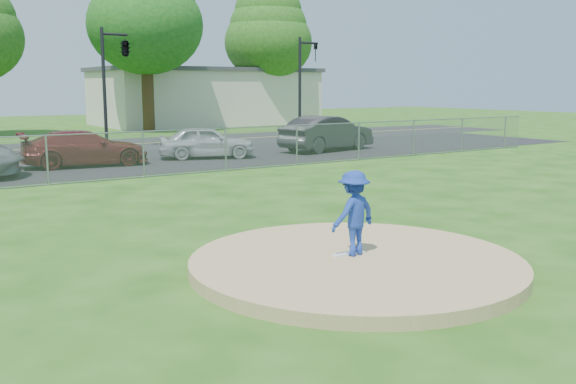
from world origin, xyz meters
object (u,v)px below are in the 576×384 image
object	(u,v)px
commercial_building	(205,96)
parked_car_darkred	(85,148)
traffic_signal_right	(303,78)
tree_far_right	(268,31)
tree_right	(145,10)
traffic_signal_center	(123,50)
parked_car_pearl	(206,142)
pitcher	(354,213)
parked_car_charcoal	(327,133)

from	to	relation	value
commercial_building	parked_car_darkred	bearing A→B (deg)	-125.64
commercial_building	traffic_signal_right	size ratio (longest dim) A/B	2.93
tree_far_right	tree_right	bearing A→B (deg)	-164.74
commercial_building	traffic_signal_center	distance (m)	20.17
commercial_building	traffic_signal_right	xyz separation A→B (m)	(-1.76, -16.00, 1.20)
tree_right	tree_far_right	bearing A→B (deg)	15.26
traffic_signal_center	parked_car_pearl	distance (m)	7.31
parked_car_darkred	parked_car_pearl	world-z (taller)	parked_car_pearl
commercial_building	tree_far_right	xyz separation A→B (m)	(4.00, -3.00, 4.90)
tree_far_right	parked_car_pearl	distance (m)	24.93
tree_right	tree_far_right	size ratio (longest dim) A/B	1.08
commercial_building	parked_car_pearl	xyz separation A→B (m)	(-10.79, -22.03, -1.49)
tree_far_right	parked_car_darkred	distance (m)	28.07
traffic_signal_right	pitcher	distance (m)	26.15
pitcher	parked_car_darkred	xyz separation A→B (m)	(0.21, 15.91, -0.23)
pitcher	traffic_signal_center	bearing A→B (deg)	-108.35
traffic_signal_center	parked_car_darkred	world-z (taller)	traffic_signal_center
commercial_building	pitcher	size ratio (longest dim) A/B	11.74
traffic_signal_right	parked_car_darkred	distance (m)	15.40
commercial_building	parked_car_darkred	world-z (taller)	commercial_building
tree_far_right	pitcher	distance (m)	40.61
traffic_signal_center	traffic_signal_right	xyz separation A→B (m)	(10.27, 0.00, -1.25)
commercial_building	tree_right	xyz separation A→B (m)	(-7.00, -6.00, 5.49)
commercial_building	parked_car_darkred	xyz separation A→B (m)	(-15.72, -21.93, -1.49)
traffic_signal_right	pitcher	bearing A→B (deg)	-122.98
parked_car_darkred	traffic_signal_right	bearing A→B (deg)	-60.86
traffic_signal_right	parked_car_charcoal	size ratio (longest dim) A/B	1.16
commercial_building	pitcher	world-z (taller)	commercial_building
parked_car_pearl	parked_car_charcoal	bearing A→B (deg)	-72.30
commercial_building	tree_right	bearing A→B (deg)	-139.40
traffic_signal_right	parked_car_charcoal	xyz separation A→B (m)	(-3.02, -6.28, -2.56)
tree_far_right	parked_car_darkred	bearing A→B (deg)	-136.17
tree_right	parked_car_pearl	xyz separation A→B (m)	(-3.79, -16.03, -6.98)
parked_car_darkred	parked_car_pearl	bearing A→B (deg)	-85.06
tree_far_right	traffic_signal_center	xyz separation A→B (m)	(-16.03, -13.00, -2.45)
tree_right	parked_car_charcoal	size ratio (longest dim) A/B	2.42
traffic_signal_center	tree_right	bearing A→B (deg)	63.29
traffic_signal_right	tree_right	bearing A→B (deg)	117.64
traffic_signal_center	parked_car_charcoal	bearing A→B (deg)	-40.91
parked_car_darkred	parked_car_pearl	xyz separation A→B (m)	(4.93, -0.10, 0.00)
tree_right	parked_car_pearl	distance (m)	17.89
traffic_signal_right	parked_car_charcoal	world-z (taller)	traffic_signal_right
commercial_building	traffic_signal_right	world-z (taller)	traffic_signal_right
pitcher	tree_right	bearing A→B (deg)	-113.90
tree_right	traffic_signal_right	xyz separation A→B (m)	(5.24, -10.00, -4.29)
tree_far_right	traffic_signal_center	world-z (taller)	tree_far_right
commercial_building	tree_right	distance (m)	10.73
traffic_signal_center	pitcher	world-z (taller)	traffic_signal_center
parked_car_darkred	tree_far_right	bearing A→B (deg)	-40.05
traffic_signal_right	pitcher	world-z (taller)	traffic_signal_right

